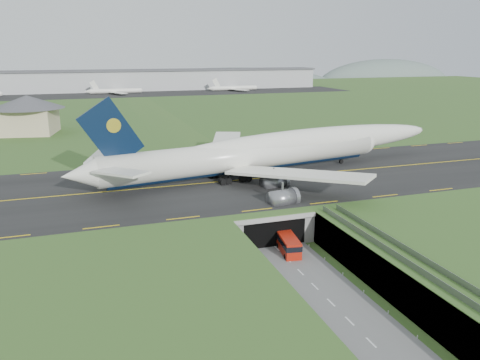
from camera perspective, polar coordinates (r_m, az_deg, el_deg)
name	(u,v)px	position (r m, az deg, el deg)	size (l,w,h in m)	color
ground	(293,266)	(80.27, 6.45, -10.32)	(900.00, 900.00, 0.00)	#305723
airfield_deck	(293,249)	(79.02, 6.51, -8.36)	(800.00, 800.00, 6.00)	gray
trench_road	(313,285)	(74.24, 8.92, -12.59)	(12.00, 75.00, 0.20)	slate
taxiway	(233,181)	(107.05, -0.82, -0.10)	(800.00, 44.00, 0.18)	black
tunnel_portal	(258,215)	(93.20, 2.22, -4.28)	(17.00, 22.30, 6.00)	gray
guideway	(428,278)	(69.08, 21.93, -10.97)	(3.00, 53.00, 7.05)	#A8A8A3
jumbo_jet	(275,151)	(112.79, 4.25, 3.56)	(99.08, 62.28, 20.91)	white
shuttle_tram	(289,245)	(84.00, 5.95, -7.85)	(3.82, 7.71, 3.02)	#A91A0B
service_building	(28,111)	(184.47, -24.42, 7.65)	(29.32, 29.32, 13.77)	#C6B58F
cargo_terminal	(125,80)	(366.68, -13.79, 11.73)	(320.00, 67.00, 15.60)	#B2B2B2
distant_hills	(178,89)	(505.96, -7.58, 10.89)	(700.00, 91.00, 60.00)	slate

